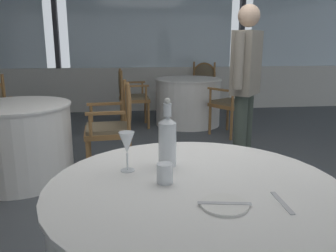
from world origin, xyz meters
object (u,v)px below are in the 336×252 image
(side_plate, at_px, (224,205))
(water_tumbler, at_px, (165,173))
(wine_glass, at_px, (127,144))
(dining_chair_1_1, at_px, (116,120))
(water_bottle, at_px, (167,139))
(diner_person_0, at_px, (245,81))
(dining_chair_0_2, at_px, (202,84))
(dining_chair_0_0, at_px, (129,93))
(dining_chair_0_1, at_px, (236,96))

(side_plate, bearing_deg, water_tumbler, 128.64)
(wine_glass, bearing_deg, dining_chair_1_1, 92.94)
(water_bottle, xyz_separation_m, diner_person_0, (1.00, 1.74, 0.07))
(dining_chair_0_2, bearing_deg, diner_person_0, 21.76)
(water_bottle, relative_size, dining_chair_0_0, 0.35)
(water_tumbler, distance_m, dining_chair_0_1, 3.59)
(dining_chair_1_1, bearing_deg, wine_glass, 88.96)
(water_bottle, relative_size, wine_glass, 1.78)
(dining_chair_1_1, bearing_deg, dining_chair_0_1, -147.78)
(wine_glass, distance_m, diner_person_0, 2.15)
(side_plate, height_order, dining_chair_0_0, dining_chair_0_0)
(water_bottle, height_order, dining_chair_1_1, water_bottle)
(water_tumbler, height_order, dining_chair_0_2, dining_chair_0_2)
(water_bottle, xyz_separation_m, dining_chair_0_2, (1.28, 4.77, -0.33))
(wine_glass, height_order, diner_person_0, diner_person_0)
(diner_person_0, bearing_deg, wine_glass, -85.01)
(dining_chair_0_0, relative_size, dining_chair_1_1, 0.97)
(diner_person_0, bearing_deg, dining_chair_0_0, 156.79)
(wine_glass, bearing_deg, water_bottle, 13.84)
(dining_chair_0_2, bearing_deg, water_tumbler, 12.11)
(water_bottle, xyz_separation_m, dining_chair_0_1, (1.37, 3.09, -0.30))
(water_tumbler, height_order, dining_chair_0_0, dining_chair_0_0)
(wine_glass, xyz_separation_m, dining_chair_0_2, (1.46, 4.82, -0.33))
(wine_glass, distance_m, dining_chair_1_1, 1.96)
(side_plate, bearing_deg, water_bottle, 108.96)
(water_tumbler, distance_m, dining_chair_1_1, 2.11)
(water_bottle, relative_size, dining_chair_0_2, 0.34)
(dining_chair_1_1, height_order, diner_person_0, diner_person_0)
(dining_chair_0_0, bearing_deg, side_plate, -89.47)
(wine_glass, height_order, dining_chair_0_1, dining_chair_0_1)
(side_plate, relative_size, diner_person_0, 0.10)
(water_bottle, relative_size, diner_person_0, 0.19)
(dining_chair_0_0, distance_m, diner_person_0, 2.43)
(water_bottle, distance_m, dining_chair_0_0, 3.87)
(dining_chair_0_0, xyz_separation_m, diner_person_0, (1.13, -2.11, 0.41))
(wine_glass, bearing_deg, side_plate, -49.03)
(dining_chair_0_2, height_order, dining_chair_1_1, dining_chair_0_2)
(wine_glass, relative_size, dining_chair_0_2, 0.19)
(water_bottle, bearing_deg, side_plate, -71.04)
(water_bottle, height_order, dining_chair_0_0, water_bottle)
(dining_chair_0_0, bearing_deg, dining_chair_1_1, -97.86)
(water_bottle, xyz_separation_m, wine_glass, (-0.19, -0.05, -0.00))
(dining_chair_0_2, relative_size, dining_chair_1_1, 1.02)
(dining_chair_0_1, xyz_separation_m, diner_person_0, (-0.36, -1.35, 0.37))
(wine_glass, bearing_deg, diner_person_0, 56.31)
(water_tumbler, bearing_deg, dining_chair_1_1, 96.86)
(side_plate, height_order, wine_glass, wine_glass)
(water_tumbler, distance_m, dining_chair_0_0, 4.07)
(water_bottle, distance_m, dining_chair_0_2, 4.95)
(wine_glass, xyz_separation_m, dining_chair_0_1, (1.56, 3.14, -0.30))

